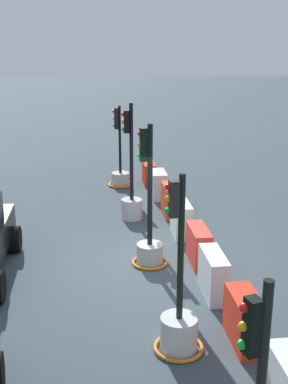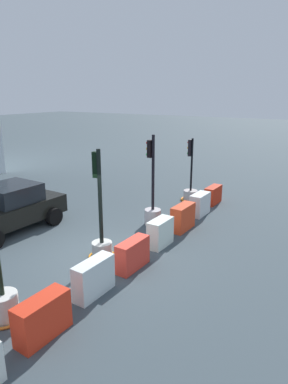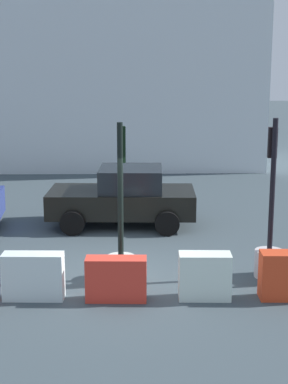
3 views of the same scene
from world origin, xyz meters
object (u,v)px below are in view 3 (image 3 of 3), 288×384
Objects in this scene: traffic_light_2 at (121,251)px; construction_barrier_3 at (33,276)px; construction_barrier_5 at (205,276)px; car_black_sedan at (124,197)px; traffic_light_3 at (270,245)px; construction_barrier_4 at (116,279)px.

traffic_light_2 reaches higher than construction_barrier_3.
construction_barrier_3 is at bearing -147.57° from traffic_light_2.
car_black_sedan reaches higher than construction_barrier_5.
construction_barrier_3 is 1.16× the size of construction_barrier_5.
traffic_light_3 is at bearing -53.59° from car_black_sedan.
construction_barrier_3 is (-4.66, -1.06, -0.23)m from traffic_light_3.
traffic_light_2 is 3.27× the size of construction_barrier_5.
construction_barrier_3 is 1.00× the size of construction_barrier_4.
traffic_light_3 reaches higher than traffic_light_2.
traffic_light_3 is 2.87× the size of construction_barrier_4.
construction_barrier_4 is at bearing -91.12° from car_black_sedan.
construction_barrier_4 is at bearing -178.69° from construction_barrier_5.
traffic_light_2 is at bearing 32.43° from construction_barrier_3.
traffic_light_3 reaches higher than construction_barrier_3.
construction_barrier_5 is at bearing -1.05° from construction_barrier_3.
construction_barrier_4 is 5.26m from car_black_sedan.
construction_barrier_3 is 0.28× the size of car_black_sedan.
construction_barrier_4 is at bearing -159.65° from traffic_light_3.
construction_barrier_4 is 0.28× the size of car_black_sedan.
construction_barrier_3 is at bearing 178.95° from construction_barrier_5.
car_black_sedan is at bearing 88.88° from construction_barrier_4.
construction_barrier_5 is (1.65, 0.04, 0.03)m from construction_barrier_4.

